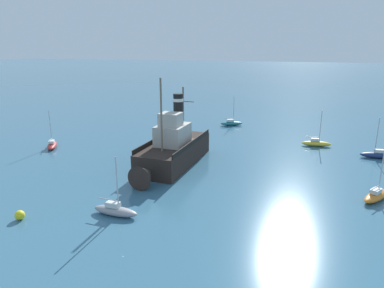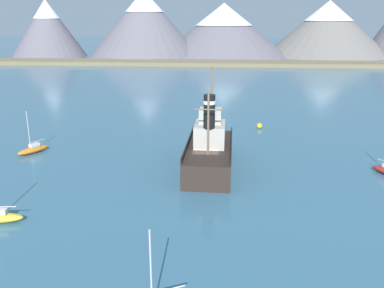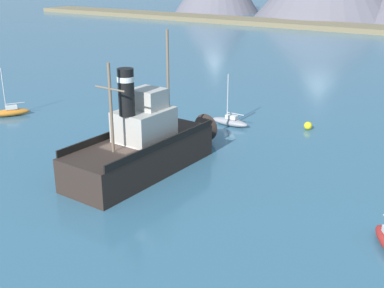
% 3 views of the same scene
% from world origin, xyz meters
% --- Properties ---
extents(ground_plane, '(600.00, 600.00, 0.00)m').
position_xyz_m(ground_plane, '(0.00, 0.00, 0.00)').
color(ground_plane, '#38667F').
extents(old_tugboat, '(4.65, 14.46, 9.90)m').
position_xyz_m(old_tugboat, '(0.28, 2.02, 1.83)').
color(old_tugboat, '#2D231E').
rests_on(old_tugboat, ground).
extents(sailboat_teal, '(3.90, 2.64, 4.90)m').
position_xyz_m(sailboat_teal, '(-1.51, -20.00, 0.43)').
color(sailboat_teal, '#23757A').
rests_on(sailboat_teal, ground).
extents(sailboat_orange, '(2.93, 3.81, 4.90)m').
position_xyz_m(sailboat_orange, '(-19.85, 4.83, 0.43)').
color(sailboat_orange, orange).
rests_on(sailboat_orange, ground).
extents(sailboat_navy, '(3.89, 1.48, 4.90)m').
position_xyz_m(sailboat_navy, '(-21.90, -8.22, 0.43)').
color(sailboat_navy, navy).
rests_on(sailboat_navy, ground).
extents(sailboat_grey, '(3.81, 1.15, 4.90)m').
position_xyz_m(sailboat_grey, '(0.03, 14.63, 0.43)').
color(sailboat_grey, gray).
rests_on(sailboat_grey, ground).
extents(sailboat_red, '(3.03, 3.77, 4.90)m').
position_xyz_m(sailboat_red, '(17.86, 0.91, 0.43)').
color(sailboat_red, '#B22823').
rests_on(sailboat_red, ground).
extents(sailboat_yellow, '(3.91, 1.57, 4.90)m').
position_xyz_m(sailboat_yellow, '(-15.05, -11.28, 0.43)').
color(sailboat_yellow, gold).
rests_on(sailboat_yellow, ground).
extents(mooring_buoy, '(0.74, 0.74, 0.74)m').
position_xyz_m(mooring_buoy, '(6.57, 17.67, 0.37)').
color(mooring_buoy, yellow).
rests_on(mooring_buoy, ground).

